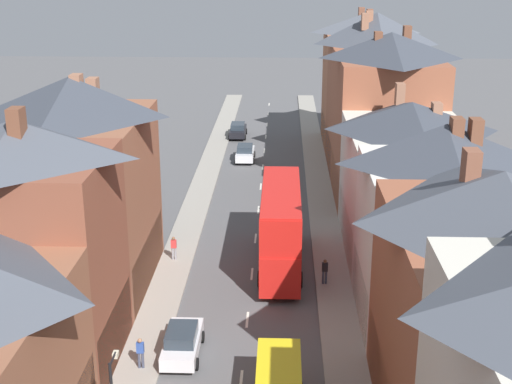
# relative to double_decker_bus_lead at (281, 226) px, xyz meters

# --- Properties ---
(pavement_left) EXTENTS (2.20, 104.00, 0.14)m
(pavement_left) POSITION_rel_double_decker_bus_lead_xyz_m (-6.89, 6.79, -2.75)
(pavement_left) COLOR gray
(pavement_left) RESTS_ON ground
(pavement_right) EXTENTS (2.20, 104.00, 0.14)m
(pavement_right) POSITION_rel_double_decker_bus_lead_xyz_m (3.31, 6.79, -2.75)
(pavement_right) COLOR gray
(pavement_right) RESTS_ON ground
(centre_line_dashes) EXTENTS (0.14, 97.80, 0.01)m
(centre_line_dashes) POSITION_rel_double_decker_bus_lead_xyz_m (-1.79, 4.79, -2.81)
(centre_line_dashes) COLOR silver
(centre_line_dashes) RESTS_ON ground
(terrace_row_right) EXTENTS (8.00, 80.27, 14.62)m
(terrace_row_right) POSITION_rel_double_decker_bus_lead_xyz_m (8.40, -2.73, 3.51)
(terrace_row_right) COLOR #A36042
(terrace_row_right) RESTS_ON ground
(double_decker_bus_lead) EXTENTS (2.74, 10.80, 5.30)m
(double_decker_bus_lead) POSITION_rel_double_decker_bus_lead_xyz_m (0.00, 0.00, 0.00)
(double_decker_bus_lead) COLOR red
(double_decker_bus_lead) RESTS_ON ground
(car_near_blue) EXTENTS (1.90, 4.23, 1.61)m
(car_near_blue) POSITION_rel_double_decker_bus_lead_xyz_m (-4.89, -11.08, -2.01)
(car_near_blue) COLOR silver
(car_near_blue) RESTS_ON ground
(car_parked_left_a) EXTENTS (1.90, 4.14, 1.63)m
(car_parked_left_a) POSITION_rel_double_decker_bus_lead_xyz_m (-3.59, 24.96, -2.00)
(car_parked_left_a) COLOR silver
(car_parked_left_a) RESTS_ON ground
(car_parked_right_a) EXTENTS (1.90, 4.46, 1.62)m
(car_parked_right_a) POSITION_rel_double_decker_bus_lead_xyz_m (-4.89, 34.46, -2.00)
(car_parked_right_a) COLOR black
(car_parked_right_a) RESTS_ON ground
(pedestrian_mid_left) EXTENTS (0.36, 0.22, 1.61)m
(pedestrian_mid_left) POSITION_rel_double_decker_bus_lead_xyz_m (-6.74, -12.46, -1.78)
(pedestrian_mid_left) COLOR #3D4256
(pedestrian_mid_left) RESTS_ON pavement_left
(pedestrian_mid_right) EXTENTS (0.36, 0.22, 1.61)m
(pedestrian_mid_right) POSITION_rel_double_decker_bus_lead_xyz_m (2.74, -2.71, -1.78)
(pedestrian_mid_right) COLOR #3D4256
(pedestrian_mid_right) RESTS_ON pavement_right
(pedestrian_far_left) EXTENTS (0.36, 0.22, 1.61)m
(pedestrian_far_left) POSITION_rel_double_decker_bus_lead_xyz_m (-7.04, 0.58, -1.78)
(pedestrian_far_left) COLOR gray
(pedestrian_far_left) RESTS_ON pavement_left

